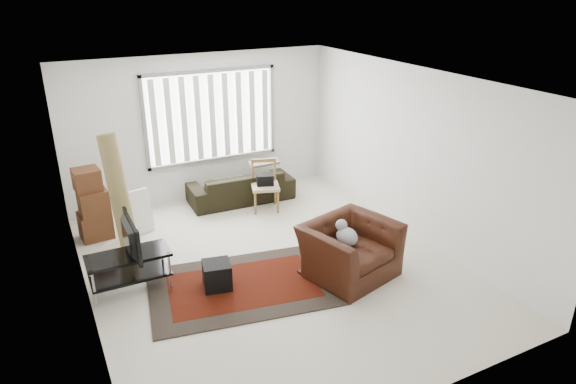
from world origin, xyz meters
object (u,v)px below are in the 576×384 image
moving_boxes (93,206)px  armchair (350,246)px  side_chair (265,184)px  tv_stand (129,264)px  sofa (241,182)px

moving_boxes → armchair: bearing=-43.1°
moving_boxes → side_chair: size_ratio=1.31×
side_chair → tv_stand: bearing=-131.2°
sofa → armchair: (0.35, -3.15, 0.08)m
sofa → armchair: armchair is taller
tv_stand → moving_boxes: moving_boxes is taller
sofa → side_chair: (0.24, -0.56, 0.12)m
tv_stand → moving_boxes: size_ratio=0.92×
sofa → armchair: size_ratio=1.36×
sofa → side_chair: size_ratio=2.17×
tv_stand → armchair: bearing=-19.7°
tv_stand → sofa: bearing=40.9°
moving_boxes → sofa: moving_boxes is taller
armchair → tv_stand: bearing=145.3°
tv_stand → moving_boxes: 1.83m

